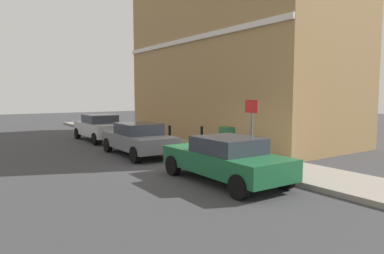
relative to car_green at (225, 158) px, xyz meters
The scene contains 10 objects.
ground 2.83m from the car_green, 77.86° to the left, with size 80.00×80.00×0.00m, color #38383A.
sidewalk 9.07m from the car_green, 73.54° to the left, with size 2.43×30.00×0.15m, color gray.
corner_building 10.88m from the car_green, 47.84° to the left, with size 6.12×13.64×9.47m.
car_green is the anchor object (origin of this frame).
car_grey 5.60m from the car_green, 91.45° to the left, with size 1.93×4.15×1.38m.
car_silver 11.13m from the car_green, 89.22° to the left, with size 1.84×4.24×1.47m.
utility_cabinet 3.73m from the car_green, 49.24° to the left, with size 0.46×0.61×1.15m.
bollard_near_cabinet 5.32m from the car_green, 61.59° to the left, with size 0.14×0.14×1.04m.
bollard_far_kerb 6.13m from the car_green, 74.86° to the left, with size 0.14×0.14×1.04m.
street_sign 2.01m from the car_green, 20.81° to the left, with size 0.08×0.60×2.30m.
Camera 1 is at (-7.15, -10.54, 2.61)m, focal length 32.67 mm.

